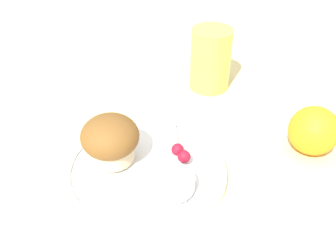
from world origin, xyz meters
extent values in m
plane|color=beige|center=(0.00, 0.00, 0.00)|extent=(3.00, 3.00, 0.00)
cylinder|color=white|center=(0.02, 0.00, 0.01)|extent=(0.22, 0.22, 0.01)
torus|color=white|center=(0.02, 0.00, 0.02)|extent=(0.21, 0.21, 0.01)
cylinder|color=beige|center=(-0.02, -0.03, 0.04)|extent=(0.06, 0.06, 0.03)
ellipsoid|color=brown|center=(-0.02, -0.03, 0.06)|extent=(0.08, 0.08, 0.05)
cylinder|color=silver|center=(0.07, 0.01, 0.03)|extent=(0.06, 0.06, 0.02)
cylinder|color=silver|center=(0.07, 0.01, 0.03)|extent=(0.05, 0.05, 0.00)
sphere|color=maroon|center=(0.02, 0.05, 0.03)|extent=(0.02, 0.02, 0.02)
sphere|color=maroon|center=(0.04, 0.05, 0.03)|extent=(0.02, 0.02, 0.02)
cube|color=silver|center=(0.03, 0.04, 0.02)|extent=(0.14, 0.08, 0.00)
sphere|color=orange|center=(0.09, 0.23, 0.04)|extent=(0.07, 0.07, 0.07)
cylinder|color=#EAD14C|center=(-0.14, 0.21, 0.06)|extent=(0.07, 0.07, 0.11)
camera|label=1|loc=(0.35, -0.16, 0.37)|focal=40.00mm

